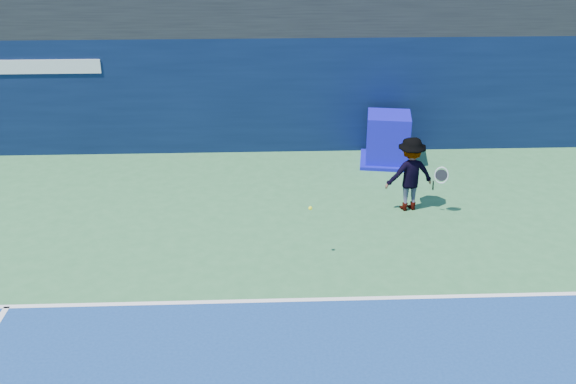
% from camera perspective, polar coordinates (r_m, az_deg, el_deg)
% --- Properties ---
extents(baseline, '(24.00, 0.10, 0.01)m').
position_cam_1_polar(baseline, '(10.91, 1.91, -9.55)').
color(baseline, white).
rests_on(baseline, ground).
extents(stadium_band, '(36.00, 3.00, 1.20)m').
position_cam_1_polar(stadium_band, '(17.70, 0.04, 16.34)').
color(stadium_band, black).
rests_on(stadium_band, back_wall_assembly).
extents(back_wall_assembly, '(36.00, 1.03, 3.00)m').
position_cam_1_polar(back_wall_assembly, '(17.16, 0.17, 8.90)').
color(back_wall_assembly, '#091535').
rests_on(back_wall_assembly, ground).
extents(equipment_cart, '(1.52, 1.52, 1.27)m').
position_cam_1_polar(equipment_cart, '(16.44, 8.85, 4.54)').
color(equipment_cart, '#120CB4').
rests_on(equipment_cart, ground).
extents(tennis_player, '(1.31, 0.80, 1.62)m').
position_cam_1_polar(tennis_player, '(13.87, 10.79, 1.58)').
color(tennis_player, white).
rests_on(tennis_player, ground).
extents(tennis_ball, '(0.07, 0.07, 0.07)m').
position_cam_1_polar(tennis_ball, '(11.64, 2.00, -1.45)').
color(tennis_ball, '#EEF71B').
rests_on(tennis_ball, ground).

